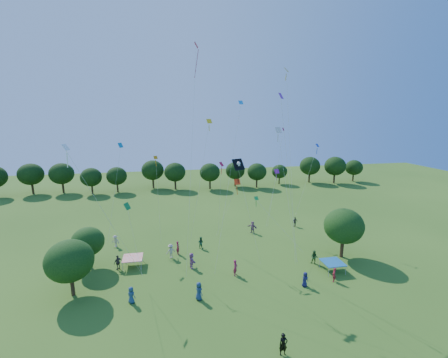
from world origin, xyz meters
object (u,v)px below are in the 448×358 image
tent_red_stripe (133,258)px  near_tree_north (88,242)px  near_tree_east (344,226)px  red_high_kite (195,89)px  pirate_kite (239,166)px  tent_blue (333,262)px  near_tree_west (70,261)px  man_in_black (283,344)px

tent_red_stripe → near_tree_north: bearing=172.2°
near_tree_east → red_high_kite: red_high_kite is taller
pirate_kite → red_high_kite: (-3.89, 4.57, 7.78)m
near_tree_east → tent_blue: bearing=-135.0°
tent_blue → pirate_kite: size_ratio=0.19×
near_tree_north → tent_red_stripe: bearing=-7.8°
tent_blue → near_tree_east: bearing=45.0°
near_tree_west → tent_blue: size_ratio=2.53×
near_tree_west → near_tree_north: (0.29, 5.43, -0.46)m
near_tree_north → man_in_black: (16.83, -16.16, -2.27)m
tent_red_stripe → tent_blue: bearing=-13.5°
tent_red_stripe → red_high_kite: 20.20m
near_tree_west → near_tree_east: 30.01m
near_tree_west → near_tree_north: near_tree_west is taller
tent_red_stripe → red_high_kite: red_high_kite is taller
tent_red_stripe → pirate_kite: 16.31m
tent_blue → man_in_black: 14.22m
pirate_kite → tent_blue: bearing=-7.0°
red_high_kite → near_tree_east: bearing=-9.6°
near_tree_north → man_in_black: bearing=-43.8°
tent_blue → tent_red_stripe: bearing=166.5°
near_tree_west → red_high_kite: size_ratio=0.24×
tent_red_stripe → man_in_black: 19.63m
tent_red_stripe → man_in_black: size_ratio=1.28×
near_tree_east → tent_red_stripe: size_ratio=2.77×
tent_red_stripe → man_in_black: man_in_black is taller
near_tree_north → tent_red_stripe: near_tree_north is taller
tent_blue → near_tree_west: bearing=179.0°
pirate_kite → red_high_kite: 9.83m
near_tree_west → pirate_kite: size_ratio=0.49×
near_tree_west → near_tree_east: bearing=4.7°
tent_blue → man_in_black: size_ratio=1.28×
near_tree_west → man_in_black: (17.12, -10.72, -2.73)m
tent_red_stripe → tent_blue: size_ratio=1.00×
near_tree_north → tent_red_stripe: 5.27m
near_tree_north → near_tree_east: (29.62, -3.00, 0.86)m
red_high_kite → near_tree_north: bearing=179.7°
red_high_kite → tent_blue: bearing=-22.2°
near_tree_north → tent_blue: 27.43m
near_tree_north → man_in_black: 23.44m
tent_blue → man_in_black: bearing=-133.9°
tent_red_stripe → near_tree_west: bearing=-136.8°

